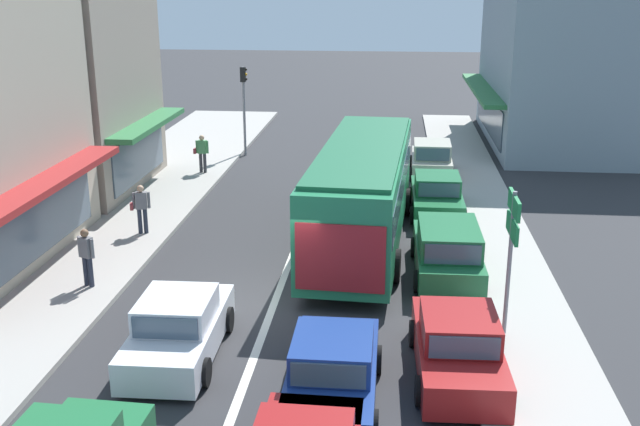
# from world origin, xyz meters

# --- Properties ---
(ground_plane) EXTENTS (140.00, 140.00, 0.00)m
(ground_plane) POSITION_xyz_m (0.00, 0.00, 0.00)
(ground_plane) COLOR #2D2D30
(lane_centre_line) EXTENTS (0.20, 28.00, 0.01)m
(lane_centre_line) POSITION_xyz_m (0.00, 4.00, 0.00)
(lane_centre_line) COLOR silver
(lane_centre_line) RESTS_ON ground
(sidewalk_left) EXTENTS (5.20, 44.00, 0.14)m
(sidewalk_left) POSITION_xyz_m (-6.80, 6.00, 0.07)
(sidewalk_left) COLOR #A39E96
(sidewalk_left) RESTS_ON ground
(kerb_right) EXTENTS (2.80, 44.00, 0.12)m
(kerb_right) POSITION_xyz_m (6.20, 6.00, 0.06)
(kerb_right) COLOR #A39E96
(kerb_right) RESTS_ON ground
(shopfront_mid_block) EXTENTS (7.49, 7.26, 8.25)m
(shopfront_mid_block) POSITION_xyz_m (-10.18, 10.16, 4.12)
(shopfront_mid_block) COLOR gray
(shopfront_mid_block) RESTS_ON ground
(building_right_far) EXTENTS (8.18, 12.35, 7.96)m
(building_right_far) POSITION_xyz_m (11.48, 21.09, 3.97)
(building_right_far) COLOR #84939E
(building_right_far) RESTS_ON ground
(city_bus) EXTENTS (3.19, 10.98, 3.23)m
(city_bus) POSITION_xyz_m (2.09, 4.75, 1.88)
(city_bus) COLOR #237A4C
(city_bus) RESTS_ON ground
(sedan_adjacent_lane_trail) EXTENTS (1.96, 4.23, 1.47)m
(sedan_adjacent_lane_trail) POSITION_xyz_m (-1.68, -3.07, 0.66)
(sedan_adjacent_lane_trail) COLOR silver
(sedan_adjacent_lane_trail) RESTS_ON ground
(sedan_behind_bus_near) EXTENTS (1.92, 4.21, 1.47)m
(sedan_behind_bus_near) POSITION_xyz_m (1.91, -4.67, 0.66)
(sedan_behind_bus_near) COLOR navy
(sedan_behind_bus_near) RESTS_ON ground
(parked_sedan_kerb_front) EXTENTS (1.99, 4.25, 1.47)m
(parked_sedan_kerb_front) POSITION_xyz_m (4.47, -3.33, 0.66)
(parked_sedan_kerb_front) COLOR maroon
(parked_sedan_kerb_front) RESTS_ON ground
(parked_wagon_kerb_second) EXTENTS (1.98, 4.52, 1.58)m
(parked_wagon_kerb_second) POSITION_xyz_m (4.62, 2.31, 0.75)
(parked_wagon_kerb_second) COLOR #1E6638
(parked_wagon_kerb_second) RESTS_ON ground
(parked_sedan_kerb_third) EXTENTS (1.92, 4.21, 1.47)m
(parked_sedan_kerb_third) POSITION_xyz_m (4.61, 8.20, 0.66)
(parked_sedan_kerb_third) COLOR #1E6638
(parked_sedan_kerb_third) RESTS_ON ground
(parked_hatchback_kerb_rear) EXTENTS (1.87, 3.73, 1.54)m
(parked_hatchback_kerb_rear) POSITION_xyz_m (4.67, 13.59, 0.71)
(parked_hatchback_kerb_rear) COLOR #B7B29E
(parked_hatchback_kerb_rear) RESTS_ON ground
(traffic_light_downstreet) EXTENTS (0.33, 0.24, 4.20)m
(traffic_light_downstreet) POSITION_xyz_m (-4.02, 16.69, 2.85)
(traffic_light_downstreet) COLOR gray
(traffic_light_downstreet) RESTS_ON ground
(directional_road_sign) EXTENTS (0.10, 1.40, 3.60)m
(directional_road_sign) POSITION_xyz_m (5.73, -1.44, 2.70)
(directional_road_sign) COLOR gray
(directional_road_sign) RESTS_ON ground
(pedestrian_with_handbag_near) EXTENTS (0.65, 0.37, 1.63)m
(pedestrian_with_handbag_near) POSITION_xyz_m (-5.10, 4.71, 1.07)
(pedestrian_with_handbag_near) COLOR #232838
(pedestrian_with_handbag_near) RESTS_ON sidewalk_left
(pedestrian_browsing_midblock) EXTENTS (0.66, 0.26, 1.63)m
(pedestrian_browsing_midblock) POSITION_xyz_m (-5.11, 12.75, 1.07)
(pedestrian_browsing_midblock) COLOR #333338
(pedestrian_browsing_midblock) RESTS_ON sidewalk_left
(pedestrian_far_walker) EXTENTS (0.53, 0.35, 1.63)m
(pedestrian_far_walker) POSITION_xyz_m (-5.14, 0.29, 1.07)
(pedestrian_far_walker) COLOR #232838
(pedestrian_far_walker) RESTS_ON sidewalk_left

